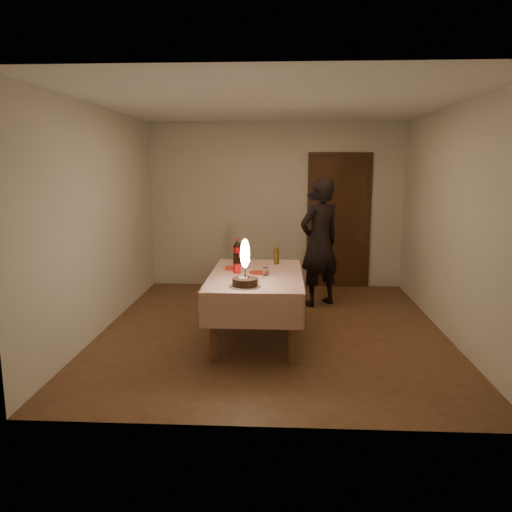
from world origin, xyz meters
The scene contains 11 objects.
ground centered at (0.00, 0.00, 0.00)m, with size 4.00×4.50×0.01m, color brown.
room_shell centered at (0.03, 0.08, 1.65)m, with size 4.04×4.54×2.62m.
dining_table centered at (-0.18, -0.28, 0.64)m, with size 1.02×1.72×0.74m.
birthday_cake centered at (-0.26, -0.86, 0.87)m, with size 0.32×0.32×0.48m.
red_plate centered at (-0.15, -0.22, 0.74)m, with size 0.22×0.22×0.01m, color #B41C0C.
red_cup centered at (-0.39, -0.24, 0.79)m, with size 0.08×0.08×0.10m, color #B20C0F.
clear_cup centered at (-0.07, -0.36, 0.78)m, with size 0.07×0.07×0.09m, color silver.
napkin_stack centered at (-0.47, -0.03, 0.75)m, with size 0.15×0.15×0.02m, color #AF2314.
cola_bottle centered at (-0.44, 0.31, 0.89)m, with size 0.10×0.10×0.32m.
amber_bottle_right centered at (0.04, 0.30, 0.86)m, with size 0.06×0.06×0.26m.
photographer centered at (0.62, 1.12, 0.88)m, with size 0.77×0.72×1.76m.
Camera 1 is at (0.11, -5.69, 1.93)m, focal length 35.00 mm.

